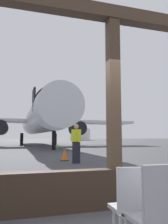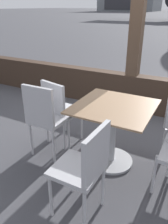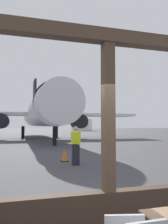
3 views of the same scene
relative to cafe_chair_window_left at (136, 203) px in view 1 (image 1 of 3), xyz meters
name	(u,v)px [view 1 (image 1 of 3)]	position (x,y,z in m)	size (l,w,h in m)	color
ground_plane	(24,143)	(0.49, 41.57, -0.52)	(220.00, 220.00, 0.00)	#424247
window_frame	(114,132)	(0.49, 1.57, 0.72)	(8.84, 0.24, 3.50)	#38281E
cafe_chair_window_left	(136,203)	(0.00, 0.00, 0.00)	(0.46, 0.46, 0.88)	#B2B2B7
cafe_chair_side_extra	(159,210)	(0.02, -0.34, 0.04)	(0.40, 0.40, 0.94)	#B2B2B7
airplane	(41,119)	(2.19, 29.91, 3.12)	(27.62, 30.84, 10.61)	silver
ground_crew_worker	(76,143)	(1.49, 7.90, 0.38)	(0.40, 0.55, 1.74)	black
traffic_cone	(65,155)	(1.23, 9.15, -0.24)	(0.36, 0.36, 0.60)	orange
fuel_storage_tank	(80,134)	(21.22, 77.06, 1.52)	(7.25, 7.25, 4.10)	white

